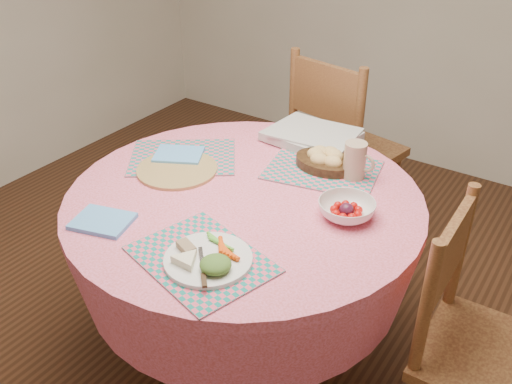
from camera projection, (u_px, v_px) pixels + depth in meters
ground at (246, 350)px, 2.35m from camera, size 4.00×4.00×0.00m
dining_table at (245, 241)px, 2.07m from camera, size 1.24×1.24×0.75m
chair_right at (475, 342)px, 1.75m from camera, size 0.41×0.43×0.91m
chair_back at (340, 146)px, 2.80m from camera, size 0.54×0.52×1.00m
placemat_front at (201, 259)px, 1.66m from camera, size 0.47×0.40×0.01m
placemat_left at (183, 157)px, 2.20m from camera, size 0.50×0.48×0.01m
placemat_back at (323, 170)px, 2.12m from camera, size 0.45×0.37×0.01m
wicker_trivet at (177, 169)px, 2.11m from camera, size 0.30×0.30×0.01m
napkin_near at (103, 221)px, 1.82m from camera, size 0.21×0.18×0.01m
napkin_far at (179, 155)px, 2.20m from camera, size 0.22×0.21×0.01m
dinner_plate at (209, 259)px, 1.63m from camera, size 0.26×0.26×0.05m
bread_bowl at (325, 159)px, 2.12m from camera, size 0.23×0.23×0.08m
latte_mug at (355, 160)px, 2.03m from camera, size 0.12×0.08×0.13m
fruit_bowl at (347, 210)px, 1.84m from camera, size 0.20×0.20×0.06m
newspaper_stack at (312, 135)px, 2.31m from camera, size 0.37×0.29×0.04m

